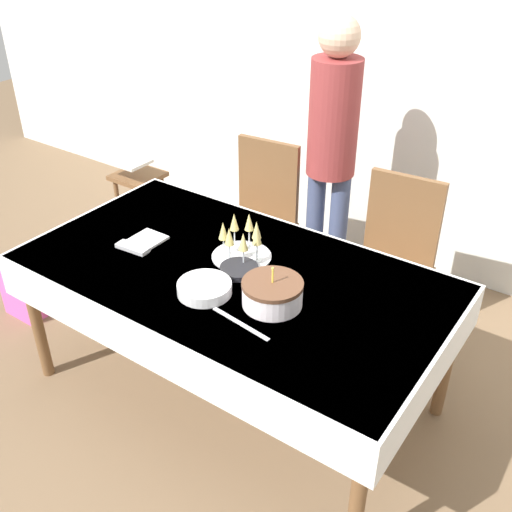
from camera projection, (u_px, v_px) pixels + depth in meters
name	position (u px, v px, depth m)	size (l,w,h in m)	color
ground_plane	(235.00, 391.00, 3.10)	(12.00, 12.00, 0.00)	brown
wall_back	(402.00, 58.00, 3.58)	(8.00, 0.05, 2.70)	silver
dining_table	(232.00, 289.00, 2.76)	(1.96, 1.08, 0.75)	white
dining_chair_far_left	(259.00, 214.00, 3.63)	(0.45, 0.45, 0.97)	brown
dining_chair_far_right	(392.00, 257.00, 3.21)	(0.45, 0.45, 0.97)	brown
birthday_cake	(272.00, 293.00, 2.46)	(0.26, 0.26, 0.18)	white
champagne_tray	(242.00, 239.00, 2.76)	(0.28, 0.28, 0.18)	silver
plate_stack_main	(204.00, 288.00, 2.54)	(0.23, 0.23, 0.05)	white
plate_stack_dessert	(239.00, 269.00, 2.69)	(0.18, 0.18, 0.03)	black
cake_knife	(241.00, 324.00, 2.37)	(0.30, 0.06, 0.00)	silver
fork_pile	(133.00, 248.00, 2.86)	(0.17, 0.07, 0.02)	silver
napkin_pile	(148.00, 239.00, 2.93)	(0.15, 0.15, 0.01)	white
person_standing	(332.00, 139.00, 3.35)	(0.28, 0.28, 1.69)	#3F4C72
high_chair	(137.00, 186.00, 4.09)	(0.33, 0.35, 0.71)	brown
gift_bag	(24.00, 292.00, 3.59)	(0.25, 0.15, 0.31)	#E559B2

